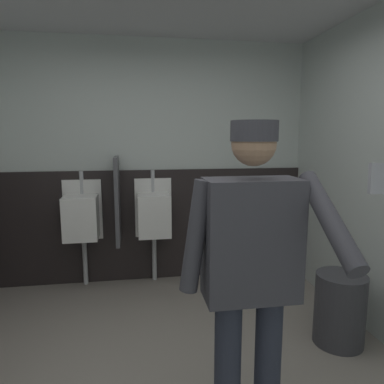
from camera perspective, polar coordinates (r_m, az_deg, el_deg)
wall_back at (r=3.96m, az=-6.92°, el=4.69°), size 4.05×0.12×2.62m
wainscot_band_back at (r=4.00m, az=-6.68°, el=-5.32°), size 3.45×0.03×1.24m
urinal_left at (r=3.86m, az=-17.38°, el=-3.81°), size 0.40×0.34×1.24m
urinal_middle at (r=3.82m, az=-6.16°, el=-3.56°), size 0.40×0.34×1.24m
privacy_divider_panel at (r=3.72m, az=-11.93°, el=-1.34°), size 0.04×0.40×0.90m
person at (r=1.82m, az=9.52°, el=-10.97°), size 0.69×0.60×1.68m
cell_phone at (r=1.41m, az=27.75°, el=1.95°), size 0.06×0.03×0.11m
trash_bin at (r=3.11m, az=22.71°, el=-17.02°), size 0.38×0.38×0.56m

